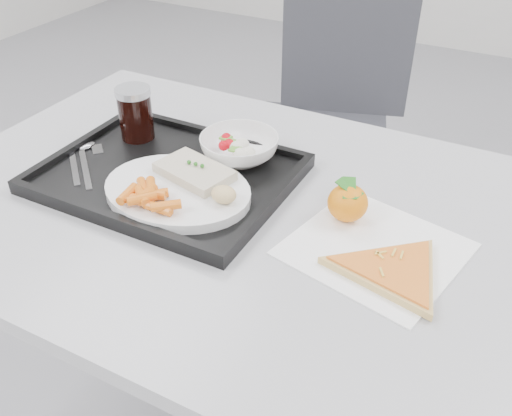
{
  "coord_description": "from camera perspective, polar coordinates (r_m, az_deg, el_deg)",
  "views": [
    {
      "loc": [
        0.4,
        -0.43,
        1.33
      ],
      "look_at": [
        0.03,
        0.27,
        0.77
      ],
      "focal_mm": 40.0,
      "sensor_mm": 36.0,
      "label": 1
    }
  ],
  "objects": [
    {
      "name": "bread_roll",
      "position": [
        0.95,
        -3.24,
        1.37
      ],
      "size": [
        0.05,
        0.05,
        0.03
      ],
      "color": "#D2B77A",
      "rests_on": "dinner_plate"
    },
    {
      "name": "tray",
      "position": [
        1.09,
        -8.8,
        3.25
      ],
      "size": [
        0.45,
        0.35,
        0.03
      ],
      "color": "black",
      "rests_on": "table"
    },
    {
      "name": "salad_bowl",
      "position": [
        1.11,
        -1.67,
        6.06
      ],
      "size": [
        0.15,
        0.15,
        0.05
      ],
      "color": "white",
      "rests_on": "tray"
    },
    {
      "name": "table",
      "position": [
        1.05,
        -0.96,
        -2.6
      ],
      "size": [
        1.2,
        0.8,
        0.75
      ],
      "color": "#ACACAE",
      "rests_on": "ground"
    },
    {
      "name": "chair",
      "position": [
        1.89,
        7.51,
        10.24
      ],
      "size": [
        0.53,
        0.53,
        0.93
      ],
      "color": "#35363C",
      "rests_on": "ground"
    },
    {
      "name": "cola_glass",
      "position": [
        1.19,
        -11.98,
        9.34
      ],
      "size": [
        0.07,
        0.07,
        0.11
      ],
      "color": "black",
      "rests_on": "tray"
    },
    {
      "name": "dinner_plate",
      "position": [
        1.01,
        -7.85,
        1.69
      ],
      "size": [
        0.27,
        0.27,
        0.02
      ],
      "color": "white",
      "rests_on": "tray"
    },
    {
      "name": "tangerine",
      "position": [
        0.96,
        9.16,
        0.53
      ],
      "size": [
        0.07,
        0.07,
        0.07
      ],
      "color": "orange",
      "rests_on": "napkin"
    },
    {
      "name": "carrot_pile",
      "position": [
        0.97,
        -10.81,
        1.17
      ],
      "size": [
        0.12,
        0.09,
        0.03
      ],
      "color": "orange",
      "rests_on": "dinner_plate"
    },
    {
      "name": "salad_contents",
      "position": [
        1.09,
        -2.03,
        6.18
      ],
      "size": [
        0.09,
        0.06,
        0.02
      ],
      "color": "#BD0812",
      "rests_on": "salad_bowl"
    },
    {
      "name": "cutlery",
      "position": [
        1.16,
        -16.85,
        4.78
      ],
      "size": [
        0.15,
        0.15,
        0.01
      ],
      "color": "silver",
      "rests_on": "tray"
    },
    {
      "name": "napkin",
      "position": [
        0.93,
        11.82,
        -4.04
      ],
      "size": [
        0.3,
        0.29,
        0.0
      ],
      "color": "white",
      "rests_on": "table"
    },
    {
      "name": "fish_fillet",
      "position": [
        1.03,
        -6.17,
        3.66
      ],
      "size": [
        0.15,
        0.11,
        0.03
      ],
      "color": "beige",
      "rests_on": "dinner_plate"
    },
    {
      "name": "pizza_slice",
      "position": [
        0.88,
        13.55,
        -6.13
      ],
      "size": [
        0.28,
        0.28,
        0.02
      ],
      "color": "#E2B26B",
      "rests_on": "napkin"
    }
  ]
}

